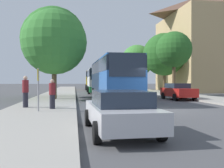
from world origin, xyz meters
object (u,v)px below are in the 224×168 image
object	(u,v)px
tree_right_far	(164,54)
pedestrian_waiting_far	(25,91)
bus_front	(112,79)
tree_left_near	(54,42)
bus_stop_sign	(38,84)
pedestrian_waiting_near	(52,94)
parked_car_left_curb	(119,110)
bus_middle	(97,80)
tree_left_far	(54,39)
tree_right_near	(137,61)
tree_right_mid	(174,50)
parked_car_right_near	(178,91)
bus_rear	(92,80)

from	to	relation	value
tree_right_far	pedestrian_waiting_far	bearing A→B (deg)	-126.62
bus_front	tree_left_near	size ratio (longest dim) A/B	1.55
bus_stop_sign	tree_left_near	bearing A→B (deg)	89.40
tree_left_near	pedestrian_waiting_near	bearing A→B (deg)	-86.48
parked_car_left_curb	bus_stop_sign	bearing A→B (deg)	119.55
bus_middle	bus_front	bearing A→B (deg)	-88.95
bus_front	tree_left_far	xyz separation A→B (m)	(-5.23, 6.05, 4.14)
bus_stop_sign	bus_middle	bearing A→B (deg)	77.97
pedestrian_waiting_far	tree_right_near	size ratio (longest dim) A/B	0.23
parked_car_left_curb	tree_right_mid	distance (m)	23.78
parked_car_right_near	tree_right_far	xyz separation A→B (m)	(4.00, 14.95, 4.87)
bus_middle	parked_car_right_near	distance (m)	15.89
bus_middle	bus_stop_sign	world-z (taller)	bus_middle
bus_stop_sign	parked_car_right_near	bearing A→B (deg)	38.44
pedestrian_waiting_far	tree_right_mid	size ratio (longest dim) A/B	0.25
parked_car_left_curb	tree_left_near	xyz separation A→B (m)	(-3.18, 14.74, 4.34)
bus_stop_sign	tree_right_near	distance (m)	34.55
tree_left_far	tree_right_mid	bearing A→B (deg)	8.04
tree_left_far	tree_right_far	bearing A→B (deg)	33.11
parked_car_right_near	tree_left_far	size ratio (longest dim) A/B	0.48
bus_rear	parked_car_left_curb	distance (m)	43.89
bus_front	pedestrian_waiting_far	size ratio (longest dim) A/B	6.51
tree_left_far	pedestrian_waiting_near	bearing A→B (deg)	-85.96
pedestrian_waiting_near	tree_left_far	bearing A→B (deg)	98.80
bus_rear	pedestrian_waiting_near	xyz separation A→B (m)	(-4.73, -37.37, -0.92)
tree_right_near	bus_rear	bearing A→B (deg)	138.70
bus_rear	parked_car_left_curb	bearing A→B (deg)	-90.46
tree_left_near	tree_left_far	bearing A→B (deg)	95.03
pedestrian_waiting_near	tree_right_near	world-z (taller)	tree_right_near
tree_left_far	tree_right_far	size ratio (longest dim) A/B	1.05
bus_front	parked_car_left_curb	world-z (taller)	bus_front
bus_middle	bus_rear	bearing A→B (deg)	89.94
parked_car_right_near	pedestrian_waiting_far	distance (m)	13.83
parked_car_right_near	tree_left_near	world-z (taller)	tree_left_near
bus_middle	tree_right_far	distance (m)	10.81
tree_left_near	tree_right_mid	distance (m)	14.71
pedestrian_waiting_near	parked_car_left_curb	bearing A→B (deg)	-62.75
bus_rear	pedestrian_waiting_near	bearing A→B (deg)	-94.98
tree_left_far	tree_right_near	size ratio (longest dim) A/B	1.14
tree_left_far	bus_front	bearing A→B (deg)	-49.17
bus_front	bus_stop_sign	distance (m)	9.14
parked_car_right_near	tree_right_far	bearing A→B (deg)	-107.14
pedestrian_waiting_far	tree_right_far	distance (m)	27.36
bus_front	tree_left_near	bearing A→B (deg)	159.97
bus_middle	tree_right_mid	world-z (taller)	tree_right_mid
parked_car_right_near	tree_right_far	world-z (taller)	tree_right_far
bus_rear	bus_stop_sign	xyz separation A→B (m)	(-5.34, -38.47, -0.37)
pedestrian_waiting_near	bus_stop_sign	bearing A→B (deg)	-114.10
parked_car_left_curb	tree_right_near	xyz separation A→B (m)	(9.62, 37.18, 4.57)
tree_left_near	tree_right_mid	world-z (taller)	tree_left_near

